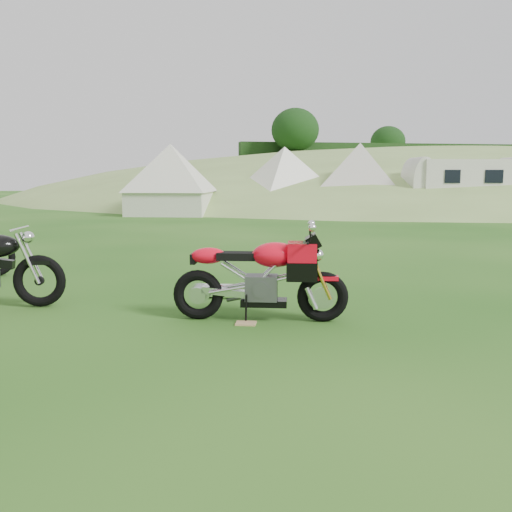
{
  "coord_description": "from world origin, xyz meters",
  "views": [
    {
      "loc": [
        -1.38,
        -5.25,
        1.75
      ],
      "look_at": [
        -0.3,
        0.4,
        0.93
      ],
      "focal_mm": 40.0,
      "sensor_mm": 36.0,
      "label": 1
    }
  ],
  "objects": [
    {
      "name": "hillside",
      "position": [
        24.0,
        40.0,
        0.0
      ],
      "size": [
        80.0,
        64.0,
        8.0
      ],
      "primitive_type": "ellipsoid",
      "color": "#74934B",
      "rests_on": "ground"
    },
    {
      "name": "tent_mid",
      "position": [
        5.21,
        21.73,
        1.44
      ],
      "size": [
        4.15,
        4.15,
        2.89
      ],
      "primitive_type": null,
      "rotation": [
        0.0,
        0.0,
        0.29
      ],
      "color": "white",
      "rests_on": "ground"
    },
    {
      "name": "tent_right",
      "position": [
        8.38,
        20.03,
        1.48
      ],
      "size": [
        4.48,
        4.48,
        2.95
      ],
      "primitive_type": null,
      "rotation": [
        0.0,
        0.0,
        -0.41
      ],
      "color": "beige",
      "rests_on": "ground"
    },
    {
      "name": "tent_left",
      "position": [
        -0.3,
        20.03,
        1.44
      ],
      "size": [
        4.14,
        4.14,
        2.88
      ],
      "primitive_type": null,
      "rotation": [
        0.0,
        0.0,
        -0.29
      ],
      "color": "silver",
      "rests_on": "ground"
    },
    {
      "name": "hedgerow",
      "position": [
        24.0,
        40.0,
        0.0
      ],
      "size": [
        36.0,
        1.2,
        8.6
      ],
      "primitive_type": null,
      "color": "black",
      "rests_on": "ground"
    },
    {
      "name": "caravan",
      "position": [
        12.44,
        17.84,
        1.22
      ],
      "size": [
        5.51,
        3.09,
        2.44
      ],
      "primitive_type": null,
      "rotation": [
        0.0,
        0.0,
        -0.15
      ],
      "color": "silver",
      "rests_on": "ground"
    },
    {
      "name": "sport_motorcycle",
      "position": [
        -0.07,
        1.34,
        0.6
      ],
      "size": [
        2.07,
        1.02,
        1.2
      ],
      "primitive_type": null,
      "rotation": [
        0.0,
        0.0,
        -0.27
      ],
      "color": "red",
      "rests_on": "ground"
    },
    {
      "name": "ground",
      "position": [
        0.0,
        0.0,
        0.0
      ],
      "size": [
        120.0,
        120.0,
        0.0
      ],
      "primitive_type": "plane",
      "color": "#174B10",
      "rests_on": "ground"
    },
    {
      "name": "plywood_board",
      "position": [
        -0.27,
        1.19,
        0.01
      ],
      "size": [
        0.29,
        0.25,
        0.02
      ],
      "primitive_type": "cube",
      "rotation": [
        0.0,
        0.0,
        -0.3
      ],
      "color": "tan",
      "rests_on": "ground"
    }
  ]
}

